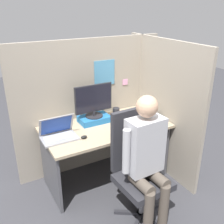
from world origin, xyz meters
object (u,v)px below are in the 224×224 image
(person, at_px, (147,154))
(stapler, at_px, (156,116))
(paper_box, at_px, (94,119))
(office_chair, at_px, (137,166))
(laptop, at_px, (59,134))
(coffee_mug, at_px, (116,112))
(carrot_toy, at_px, (119,129))
(monitor, at_px, (94,101))

(person, bearing_deg, stapler, 46.80)
(paper_box, bearing_deg, office_chair, -83.65)
(laptop, bearing_deg, coffee_mug, 15.20)
(carrot_toy, relative_size, coffee_mug, 1.54)
(carrot_toy, relative_size, office_chair, 0.14)
(carrot_toy, distance_m, person, 0.60)
(monitor, bearing_deg, office_chair, -83.67)
(stapler, bearing_deg, person, -133.20)
(monitor, distance_m, stapler, 0.81)
(monitor, xyz_separation_m, carrot_toy, (0.14, -0.35, -0.25))
(stapler, bearing_deg, office_chair, -140.36)
(stapler, height_order, coffee_mug, coffee_mug)
(paper_box, height_order, office_chair, office_chair)
(laptop, height_order, coffee_mug, laptop)
(person, bearing_deg, coffee_mug, 76.32)
(coffee_mug, bearing_deg, office_chair, -105.72)
(stapler, relative_size, person, 0.09)
(paper_box, bearing_deg, monitor, 90.00)
(laptop, height_order, stapler, laptop)
(monitor, bearing_deg, carrot_toy, -68.84)
(person, bearing_deg, monitor, 94.86)
(person, bearing_deg, paper_box, 94.88)
(paper_box, relative_size, office_chair, 0.33)
(stapler, xyz_separation_m, office_chair, (-0.64, -0.53, -0.20))
(laptop, height_order, office_chair, office_chair)
(monitor, distance_m, carrot_toy, 0.45)
(paper_box, relative_size, stapler, 2.96)
(paper_box, relative_size, monitor, 0.78)
(paper_box, xyz_separation_m, coffee_mug, (0.32, 0.04, 0.01))
(monitor, bearing_deg, coffee_mug, 5.85)
(monitor, bearing_deg, laptop, -159.22)
(stapler, height_order, carrot_toy, stapler)
(paper_box, xyz_separation_m, monitor, (-0.00, 0.00, 0.23))
(person, bearing_deg, carrot_toy, 84.69)
(monitor, relative_size, carrot_toy, 3.02)
(monitor, distance_m, office_chair, 0.91)
(monitor, distance_m, person, 0.98)
(office_chair, bearing_deg, person, -92.55)
(office_chair, bearing_deg, paper_box, 96.35)
(paper_box, bearing_deg, carrot_toy, -68.69)
(paper_box, xyz_separation_m, office_chair, (0.09, -0.79, -0.21))
(carrot_toy, distance_m, office_chair, 0.48)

